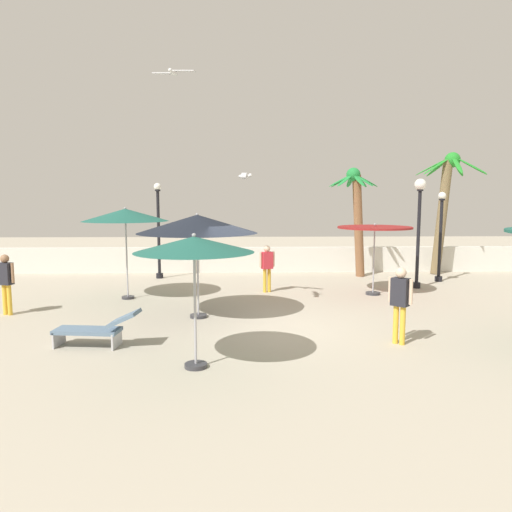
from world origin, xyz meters
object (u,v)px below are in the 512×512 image
lamp_post_1 (440,234)px  lounge_chair_0 (97,328)px  patio_umbrella_4 (375,231)px  guest_2 (267,264)px  lamp_post_0 (419,217)px  lamp_post_2 (159,228)px  patio_umbrella_2 (194,246)px  guest_1 (6,278)px  patio_umbrella_1 (197,224)px  seagull_1 (173,72)px  seagull_0 (245,176)px  palm_tree_0 (445,199)px  patio_umbrella_0 (125,215)px  palm_tree_1 (357,209)px  guest_0 (400,298)px

lamp_post_1 → lounge_chair_0: size_ratio=1.81×
patio_umbrella_4 → guest_2: patio_umbrella_4 is taller
lamp_post_0 → lamp_post_2: lamp_post_0 is taller
patio_umbrella_2 → lamp_post_0: size_ratio=0.66×
guest_1 → patio_umbrella_1: bearing=-4.8°
lamp_post_0 → seagull_1: size_ratio=3.22×
patio_umbrella_4 → lamp_post_0: size_ratio=0.63×
lamp_post_1 → seagull_0: bearing=-147.9°
lamp_post_1 → lounge_chair_0: (-10.72, -7.94, -1.42)m
palm_tree_0 → seagull_1: 12.82m
lounge_chair_0 → guest_2: 7.22m
patio_umbrella_4 → palm_tree_0: 6.02m
patio_umbrella_4 → seagull_0: 5.11m
patio_umbrella_1 → lamp_post_2: lamp_post_2 is taller
guest_2 → seagull_1: 6.87m
patio_umbrella_2 → patio_umbrella_0: bearing=113.4°
lamp_post_0 → guest_1: lamp_post_0 is taller
patio_umbrella_2 → lounge_chair_0: size_ratio=1.35×
palm_tree_0 → lamp_post_0: 3.90m
palm_tree_0 → lamp_post_1: size_ratio=1.48×
guest_2 → seagull_1: (-2.61, -3.24, 5.47)m
palm_tree_1 → lamp_post_2: 8.00m
patio_umbrella_4 → seagull_1: 7.97m
lamp_post_0 → seagull_1: 9.70m
lamp_post_1 → seagull_0: seagull_0 is taller
lamp_post_0 → palm_tree_1: bearing=121.3°
patio_umbrella_1 → seagull_1: size_ratio=2.66×
palm_tree_1 → guest_2: (-3.79, -3.25, -1.80)m
patio_umbrella_1 → guest_0: size_ratio=1.87×
patio_umbrella_4 → lamp_post_1: size_ratio=0.71×
lamp_post_1 → guest_1: (-14.05, -4.98, -0.81)m
lamp_post_0 → lounge_chair_0: lamp_post_0 is taller
patio_umbrella_0 → palm_tree_0: bearing=21.2°
lounge_chair_0 → seagull_1: size_ratio=1.58×
lamp_post_0 → lounge_chair_0: bearing=-144.8°
patio_umbrella_2 → palm_tree_1: (5.53, 10.61, 0.44)m
guest_1 → guest_2: size_ratio=1.05×
guest_2 → seagull_0: seagull_0 is taller
lamp_post_1 → seagull_1: bearing=-150.9°
palm_tree_0 → guest_0: bearing=-117.2°
lamp_post_1 → guest_1: 14.93m
patio_umbrella_2 → guest_1: patio_umbrella_2 is taller
patio_umbrella_0 → guest_0: patio_umbrella_0 is taller
patio_umbrella_1 → seagull_1: bearing=158.3°
patio_umbrella_2 → lamp_post_2: 10.68m
palm_tree_1 → guest_2: size_ratio=2.75×
patio_umbrella_1 → guest_2: size_ratio=1.99×
lamp_post_1 → patio_umbrella_4: bearing=-142.5°
patio_umbrella_4 → lamp_post_0: (1.88, 1.14, 0.41)m
patio_umbrella_1 → palm_tree_0: palm_tree_0 is taller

